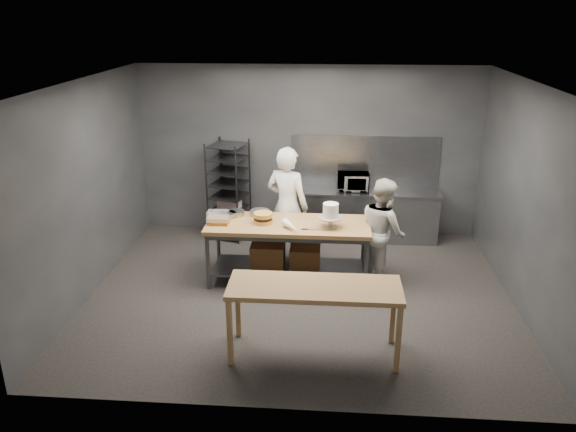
# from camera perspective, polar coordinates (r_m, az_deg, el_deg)

# --- Properties ---
(ground) EXTENTS (6.00, 6.00, 0.00)m
(ground) POSITION_cam_1_polar(r_m,az_deg,el_deg) (8.21, 1.21, -7.89)
(ground) COLOR black
(ground) RESTS_ON ground
(back_wall) EXTENTS (6.00, 0.04, 3.00)m
(back_wall) POSITION_cam_1_polar(r_m,az_deg,el_deg) (10.01, 2.09, 6.58)
(back_wall) COLOR #4C4F54
(back_wall) RESTS_ON ground
(work_table) EXTENTS (2.40, 0.90, 0.92)m
(work_table) POSITION_cam_1_polar(r_m,az_deg,el_deg) (8.39, -0.16, -2.90)
(work_table) COLOR olive
(work_table) RESTS_ON ground
(near_counter) EXTENTS (2.00, 0.70, 0.90)m
(near_counter) POSITION_cam_1_polar(r_m,az_deg,el_deg) (6.53, 2.71, -7.75)
(near_counter) COLOR #9C7240
(near_counter) RESTS_ON ground
(back_counter) EXTENTS (2.60, 0.60, 0.90)m
(back_counter) POSITION_cam_1_polar(r_m,az_deg,el_deg) (10.03, 7.66, 0.16)
(back_counter) COLOR slate
(back_counter) RESTS_ON ground
(splashback_panel) EXTENTS (2.60, 0.02, 0.90)m
(splashback_panel) POSITION_cam_1_polar(r_m,az_deg,el_deg) (10.04, 7.81, 5.57)
(splashback_panel) COLOR slate
(splashback_panel) RESTS_ON back_counter
(speed_rack) EXTENTS (0.74, 0.77, 1.75)m
(speed_rack) POSITION_cam_1_polar(r_m,az_deg,el_deg) (9.96, -6.02, 2.55)
(speed_rack) COLOR black
(speed_rack) RESTS_ON ground
(chef_behind) EXTENTS (0.82, 0.68, 1.91)m
(chef_behind) POSITION_cam_1_polar(r_m,az_deg,el_deg) (8.83, -0.08, 1.00)
(chef_behind) COLOR white
(chef_behind) RESTS_ON ground
(chef_right) EXTENTS (0.85, 0.95, 1.60)m
(chef_right) POSITION_cam_1_polar(r_m,az_deg,el_deg) (8.40, 9.60, -1.48)
(chef_right) COLOR beige
(chef_right) RESTS_ON ground
(microwave) EXTENTS (0.54, 0.37, 0.30)m
(microwave) POSITION_cam_1_polar(r_m,az_deg,el_deg) (9.83, 6.64, 3.47)
(microwave) COLOR black
(microwave) RESTS_ON back_counter
(frosted_cake_stand) EXTENTS (0.34, 0.34, 0.36)m
(frosted_cake_stand) POSITION_cam_1_polar(r_m,az_deg,el_deg) (8.02, 4.35, 0.31)
(frosted_cake_stand) COLOR #ADA28A
(frosted_cake_stand) RESTS_ON work_table
(layer_cake) EXTENTS (0.28, 0.28, 0.16)m
(layer_cake) POSITION_cam_1_polar(r_m,az_deg,el_deg) (8.22, -2.55, -0.20)
(layer_cake) COLOR gold
(layer_cake) RESTS_ON work_table
(cake_pans) EXTENTS (0.84, 0.41, 0.07)m
(cake_pans) POSITION_cam_1_polar(r_m,az_deg,el_deg) (8.55, -5.04, 0.26)
(cake_pans) COLOR gray
(cake_pans) RESTS_ON work_table
(piping_bag) EXTENTS (0.31, 0.38, 0.12)m
(piping_bag) POSITION_cam_1_polar(r_m,az_deg,el_deg) (7.95, 0.33, -1.07)
(piping_bag) COLOR white
(piping_bag) RESTS_ON work_table
(offset_spatula) EXTENTS (0.36, 0.02, 0.02)m
(offset_spatula) POSITION_cam_1_polar(r_m,az_deg,el_deg) (7.99, 2.32, -1.38)
(offset_spatula) COLOR slate
(offset_spatula) RESTS_ON work_table
(pastry_clamshells) EXTENTS (0.36, 0.43, 0.11)m
(pastry_clamshells) POSITION_cam_1_polar(r_m,az_deg,el_deg) (8.36, -7.14, -0.15)
(pastry_clamshells) COLOR #A76B21
(pastry_clamshells) RESTS_ON work_table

